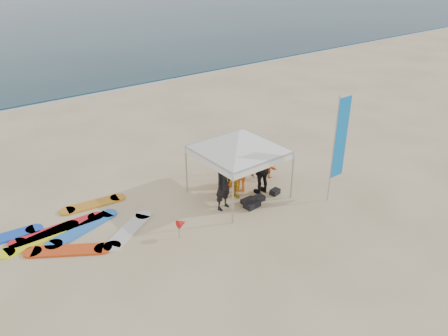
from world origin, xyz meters
TOP-DOWN VIEW (x-y plane):
  - ground at (0.00, 0.00)m, footprint 120.00×120.00m
  - shoreline_foam at (0.00, 18.20)m, footprint 160.00×1.20m
  - person_black_a at (0.46, 2.04)m, footprint 0.77×0.59m
  - person_yellow at (1.15, 2.38)m, footprint 1.16×1.13m
  - person_orange_a at (1.75, 2.64)m, footprint 1.15×1.05m
  - person_black_b at (2.25, 2.03)m, footprint 1.18×0.55m
  - person_orange_b at (1.67, 3.20)m, footprint 0.84×0.56m
  - person_seated at (3.31, 2.81)m, footprint 0.29×0.77m
  - canopy_tent at (1.48, 2.47)m, footprint 3.85×3.85m
  - feather_flag at (4.04, 0.16)m, footprint 0.65×0.04m
  - marker_pennant at (-1.61, 1.47)m, footprint 0.28×0.28m
  - gear_pile at (1.60, 1.60)m, footprint 1.77×0.65m
  - surfboard_spread at (-4.41, 3.93)m, footprint 5.29×3.32m

SIDE VIEW (x-z plane):
  - ground at x=0.00m, z-range 0.00..0.00m
  - shoreline_foam at x=0.00m, z-range 0.00..0.01m
  - surfboard_spread at x=-4.41m, z-range 0.00..0.07m
  - gear_pile at x=1.60m, z-range -0.01..0.21m
  - person_seated at x=3.31m, z-range 0.00..0.82m
  - marker_pennant at x=-1.61m, z-range 0.18..0.81m
  - person_orange_a at x=1.75m, z-range 0.00..1.55m
  - person_orange_b at x=1.67m, z-range 0.00..1.67m
  - person_black_a at x=0.46m, z-range 0.00..1.88m
  - person_yellow at x=1.15m, z-range 0.00..1.89m
  - person_black_b at x=2.25m, z-range 0.00..1.97m
  - feather_flag at x=4.04m, z-range 0.35..4.26m
  - canopy_tent at x=1.48m, z-range 1.07..3.97m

